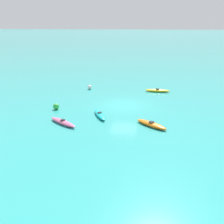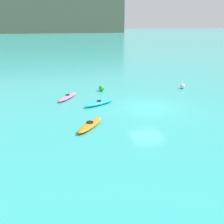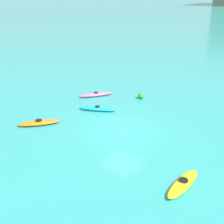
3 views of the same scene
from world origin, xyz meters
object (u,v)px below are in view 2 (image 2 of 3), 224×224
at_px(kayak_cyan, 99,103).
at_px(kayak_pink, 68,97).
at_px(kayak_orange, 90,125).
at_px(buoy_white, 182,86).
at_px(buoy_green, 102,88).

bearing_deg(kayak_cyan, kayak_pink, 131.81).
relative_size(kayak_cyan, kayak_orange, 1.07).
height_order(buoy_white, buoy_green, buoy_green).
xyz_separation_m(kayak_pink, kayak_cyan, (2.23, -2.49, 0.00)).
bearing_deg(buoy_green, kayak_cyan, -105.59).
height_order(kayak_pink, buoy_white, buoy_white).
distance_m(kayak_pink, kayak_orange, 6.91).
bearing_deg(kayak_orange, buoy_white, 35.01).
distance_m(kayak_orange, buoy_green, 9.17).
xyz_separation_m(kayak_pink, buoy_green, (3.44, 1.86, 0.12)).
xyz_separation_m(kayak_pink, buoy_white, (11.44, 0.67, 0.08)).
bearing_deg(kayak_pink, buoy_green, 28.39).
height_order(kayak_pink, kayak_orange, same).
xyz_separation_m(kayak_cyan, kayak_orange, (-1.56, -4.39, 0.00)).
distance_m(kayak_orange, buoy_white, 13.16).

